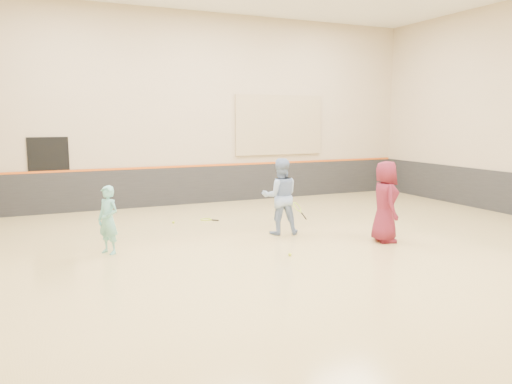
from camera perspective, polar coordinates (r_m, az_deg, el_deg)
name	(u,v)px	position (r m, az deg, el deg)	size (l,w,h in m)	color
room	(287,209)	(10.67, 3.52, -1.90)	(15.04, 12.04, 6.22)	tan
wainscot_back	(201,185)	(16.17, -6.30, 0.82)	(14.90, 0.04, 1.20)	#232326
accent_stripe	(201,166)	(16.09, -6.32, 3.01)	(14.90, 0.03, 0.06)	#D85914
acoustic_panel	(279,125)	(17.07, 2.68, 7.66)	(3.20, 0.08, 2.00)	tan
doorway	(50,176)	(15.38, -22.53, 1.72)	(1.10, 0.05, 2.20)	black
girl	(108,220)	(10.50, -16.54, -3.07)	(0.51, 0.33, 1.39)	#78D0CA
instructor	(280,196)	(11.76, 2.78, -0.50)	(0.88, 0.68, 1.80)	#8AA6D6
young_man	(385,202)	(11.37, 14.53, -1.08)	(0.88, 0.57, 1.80)	maroon
held_racket	(297,207)	(11.64, 4.72, -1.71)	(0.41, 0.41, 0.48)	#B4E833
spare_racket	(206,219)	(13.57, -5.74, -3.08)	(0.68, 0.68, 0.05)	#ACD12E
ball_under_racket	(290,254)	(10.04, 3.90, -7.13)	(0.07, 0.07, 0.07)	#D2E835
ball_in_hand	(393,191)	(11.36, 15.35, 0.11)	(0.07, 0.07, 0.07)	gold
ball_beside_spare	(173,222)	(13.23, -9.42, -3.42)	(0.07, 0.07, 0.07)	#BDD732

